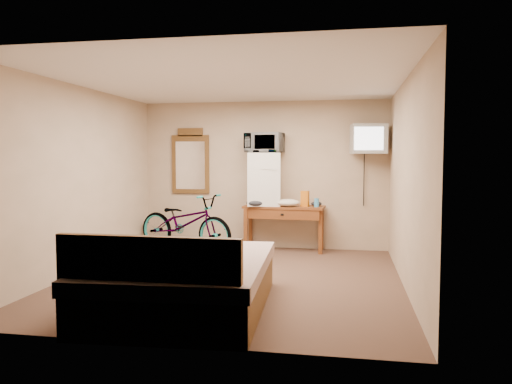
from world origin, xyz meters
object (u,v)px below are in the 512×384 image
microwave (264,143)px  wall_mirror (191,162)px  mini_fridge (264,179)px  desk (284,213)px  bed (183,282)px  bicycle (185,223)px  blue_cup (317,203)px  crt_television (368,139)px

microwave → wall_mirror: bearing=178.3°
mini_fridge → wall_mirror: bearing=170.8°
desk → bed: size_ratio=0.59×
mini_fridge → bicycle: mini_fridge is taller
mini_fridge → bed: mini_fridge is taller
blue_cup → bed: 3.55m
crt_television → wall_mirror: bearing=175.2°
microwave → mini_fridge: bearing=-116.3°
mini_fridge → bed: 3.55m
mini_fridge → bicycle: (-1.25, -0.40, -0.71)m
blue_cup → bicycle: bicycle is taller
mini_fridge → bicycle: 1.49m
mini_fridge → bicycle: size_ratio=0.48×
microwave → blue_cup: (0.88, -0.11, -0.97)m
desk → bed: (-0.61, -3.37, -0.34)m
microwave → crt_television: size_ratio=0.95×
mini_fridge → crt_television: bearing=-1.2°
wall_mirror → bicycle: bearing=-81.2°
microwave → bicycle: (-1.25, -0.40, -1.31)m
bicycle → mini_fridge: bearing=-52.7°
desk → wall_mirror: 1.91m
crt_television → bed: crt_television is taller
mini_fridge → wall_mirror: (-1.35, 0.22, 0.29)m
microwave → wall_mirror: size_ratio=0.53×
microwave → crt_television: bearing=6.2°
mini_fridge → bed: bearing=-94.6°
blue_cup → wall_mirror: size_ratio=0.12×
wall_mirror → bed: (1.07, -3.64, -1.18)m
wall_mirror → bicycle: 1.17m
wall_mirror → bicycle: wall_mirror is taller
desk → crt_television: (1.35, 0.02, 1.21)m
bicycle → blue_cup: bearing=-62.6°
desk → blue_cup: blue_cup is taller
microwave → bed: microwave is taller
blue_cup → bicycle: size_ratio=0.08×
mini_fridge → microwave: (0.00, 0.00, 0.60)m
blue_cup → crt_television: bearing=5.4°
crt_television → bicycle: (-2.94, -0.36, -1.36)m
microwave → crt_television: (1.68, -0.03, 0.05)m
mini_fridge → wall_mirror: 1.40m
wall_mirror → bed: 3.98m
desk → bed: bearing=-100.3°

